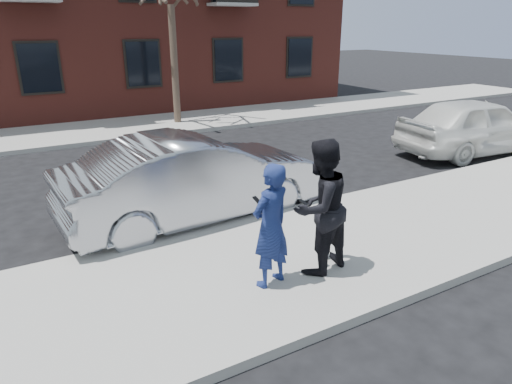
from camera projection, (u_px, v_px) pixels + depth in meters
ground at (155, 295)px, 6.60m from camera, size 100.00×100.00×0.00m
near_sidewalk at (160, 299)px, 6.37m from camera, size 50.00×3.50×0.15m
near_curb at (126, 248)px, 7.84m from camera, size 50.00×0.10×0.15m
far_sidewalk at (52, 136)px, 15.74m from camera, size 50.00×3.50×0.15m
far_curb at (60, 147)px, 14.27m from camera, size 50.00×0.10×0.15m
silver_sedan at (195, 178)px, 8.93m from camera, size 5.33×2.19×1.72m
white_car at (476, 126)px, 13.59m from camera, size 5.17×2.56×1.69m
man_hoodie at (271, 226)px, 6.33m from camera, size 0.76×0.60×1.82m
man_peacoat at (320, 207)px, 6.67m from camera, size 1.14×0.97×2.04m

